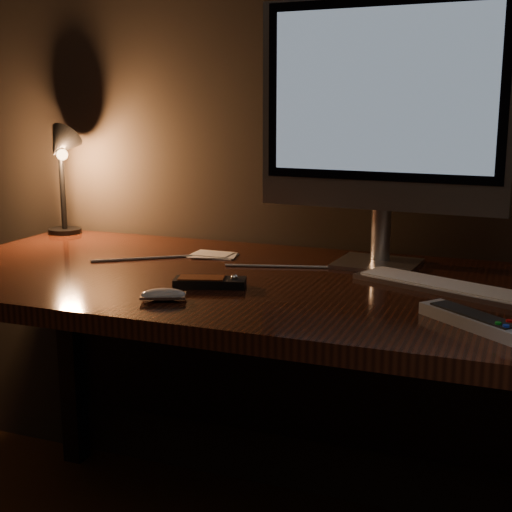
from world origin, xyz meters
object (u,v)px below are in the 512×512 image
(desk, at_px, (266,323))
(mouse, at_px, (163,296))
(media_remote, at_px, (210,282))
(keyboard, at_px, (442,286))
(tv_remote, at_px, (474,320))
(monitor, at_px, (382,111))
(desk_lamp, at_px, (61,160))

(desk, relative_size, mouse, 17.90)
(desk, bearing_deg, media_remote, -108.75)
(keyboard, height_order, mouse, mouse)
(desk, height_order, keyboard, keyboard)
(keyboard, height_order, tv_remote, tv_remote)
(monitor, bearing_deg, keyboard, -39.67)
(tv_remote, bearing_deg, desk_lamp, -162.74)
(mouse, relative_size, tv_remote, 0.44)
(media_remote, bearing_deg, keyboard, 2.19)
(media_remote, relative_size, desk_lamp, 0.49)
(media_remote, bearing_deg, desk, 54.51)
(monitor, xyz_separation_m, desk_lamp, (-0.95, 0.07, -0.15))
(desk_lamp, bearing_deg, desk, -33.29)
(media_remote, xyz_separation_m, tv_remote, (0.55, -0.09, 0.00))
(media_remote, relative_size, tv_remote, 0.80)
(mouse, relative_size, media_remote, 0.55)
(desk, height_order, desk_lamp, desk_lamp)
(monitor, bearing_deg, desk_lamp, -179.90)
(mouse, xyz_separation_m, media_remote, (0.04, 0.13, 0.00))
(monitor, height_order, mouse, monitor)
(desk, xyz_separation_m, media_remote, (-0.06, -0.18, 0.14))
(mouse, relative_size, desk_lamp, 0.27)
(desk, relative_size, desk_lamp, 4.84)
(monitor, distance_m, keyboard, 0.44)
(mouse, distance_m, desk_lamp, 0.84)
(keyboard, height_order, desk_lamp, desk_lamp)
(tv_remote, bearing_deg, mouse, -136.59)
(media_remote, xyz_separation_m, desk_lamp, (-0.66, 0.40, 0.21))
(monitor, height_order, desk_lamp, monitor)
(monitor, xyz_separation_m, tv_remote, (0.26, -0.42, -0.36))
(keyboard, xyz_separation_m, mouse, (-0.51, -0.29, 0.00))
(desk, distance_m, mouse, 0.36)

